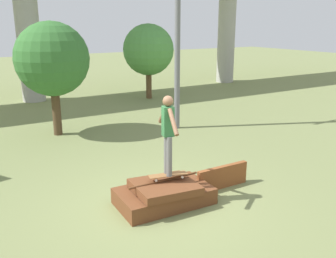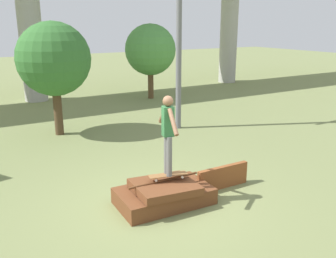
# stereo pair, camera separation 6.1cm
# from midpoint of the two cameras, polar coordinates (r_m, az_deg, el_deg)

# --- Properties ---
(ground_plane) EXTENTS (80.00, 80.00, 0.00)m
(ground_plane) POSITION_cam_midpoint_polar(r_m,az_deg,el_deg) (8.23, -0.38, -11.24)
(ground_plane) COLOR olive
(scrap_pile) EXTENTS (2.04, 1.28, 0.56)m
(scrap_pile) POSITION_cam_midpoint_polar(r_m,az_deg,el_deg) (8.11, -0.35, -9.85)
(scrap_pile) COLOR brown
(scrap_pile) RESTS_ON ground_plane
(scrap_plank_loose) EXTENTS (1.39, 0.12, 0.54)m
(scrap_plank_loose) POSITION_cam_midpoint_polar(r_m,az_deg,el_deg) (8.94, 8.54, -7.26)
(scrap_plank_loose) COLOR brown
(scrap_plank_loose) RESTS_ON ground_plane
(skateboard) EXTENTS (0.86, 0.39, 0.09)m
(skateboard) POSITION_cam_midpoint_polar(r_m,az_deg,el_deg) (8.01, 0.22, -7.03)
(skateboard) COLOR brown
(skateboard) RESTS_ON scrap_pile
(skater) EXTENTS (0.34, 1.15, 1.70)m
(skater) POSITION_cam_midpoint_polar(r_m,az_deg,el_deg) (7.67, 0.23, -0.12)
(skater) COLOR slate
(skater) RESTS_ON skateboard
(utility_pole) EXTENTS (1.30, 0.20, 7.38)m
(utility_pole) POSITION_cam_midpoint_polar(r_m,az_deg,el_deg) (13.34, 1.82, 16.15)
(utility_pole) COLOR slate
(utility_pole) RESTS_ON ground_plane
(tree_behind_left) EXTENTS (2.46, 2.46, 3.83)m
(tree_behind_left) POSITION_cam_midpoint_polar(r_m,az_deg,el_deg) (13.13, -16.89, 10.12)
(tree_behind_left) COLOR #4C3823
(tree_behind_left) RESTS_ON ground_plane
(tree_mid_back) EXTENTS (2.54, 2.54, 3.73)m
(tree_mid_back) POSITION_cam_midpoint_polar(r_m,az_deg,el_deg) (19.07, -2.62, 11.96)
(tree_mid_back) COLOR brown
(tree_mid_back) RESTS_ON ground_plane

